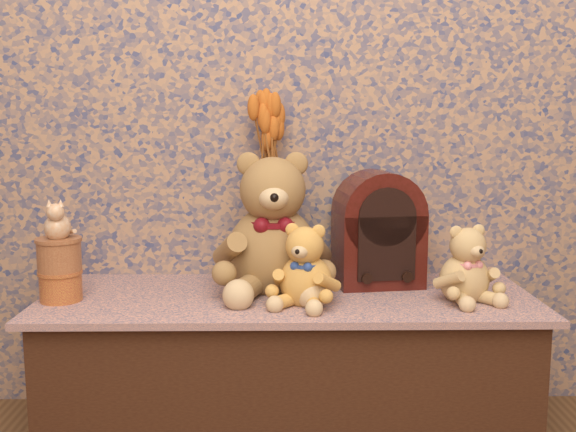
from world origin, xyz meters
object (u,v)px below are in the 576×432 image
Objects in this scene: cat_figurine at (57,218)px; teddy_medium at (306,261)px; cathedral_radio at (378,228)px; teddy_large at (273,217)px; teddy_small at (465,260)px; ceramic_vase at (270,252)px; biscuit_tin_lower at (61,286)px.

teddy_medium is at bearing -14.45° from cat_figurine.
cathedral_radio reaches higher than teddy_medium.
cathedral_radio is 3.04× the size of cat_figurine.
teddy_small is at bearing -15.25° from teddy_large.
teddy_medium is 0.32m from cathedral_radio.
ceramic_vase is (-0.55, 0.21, -0.02)m from teddy_small.
teddy_large reaches higher than teddy_medium.
cathedral_radio is at bearing 10.71° from biscuit_tin_lower.
ceramic_vase is 0.62m from biscuit_tin_lower.
teddy_large is 0.61m from cat_figurine.
teddy_small is (0.54, -0.12, -0.11)m from teddy_large.
cat_figurine is (-0.92, -0.17, 0.06)m from cathedral_radio.
teddy_small is 0.66× the size of cathedral_radio.
teddy_large is at bearing 142.47° from teddy_medium.
cat_figurine is (-0.59, -0.20, 0.14)m from ceramic_vase.
teddy_large is 1.91× the size of teddy_small.
cat_figurine is (0.00, 0.00, 0.19)m from biscuit_tin_lower.
teddy_large reaches higher than cathedral_radio.
cathedral_radio is (0.23, 0.21, 0.06)m from teddy_medium.
teddy_large is 0.56m from teddy_small.
teddy_medium is 2.09× the size of cat_figurine.
teddy_large reaches higher than ceramic_vase.
biscuit_tin_lower is at bearing 0.00° from cat_figurine.
cathedral_radio is 3.04× the size of biscuit_tin_lower.
cathedral_radio is at bearing -4.32° from ceramic_vase.
teddy_medium is at bearing -60.53° from teddy_large.
teddy_large is at bearing -0.88° from cat_figurine.
teddy_large is 0.15m from ceramic_vase.
biscuit_tin_lower is at bearing -162.86° from teddy_medium.
biscuit_tin_lower is 1.00× the size of cat_figurine.
ceramic_vase is (-0.10, 0.24, -0.02)m from teddy_medium.
cat_figurine is (-1.14, 0.01, 0.12)m from teddy_small.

